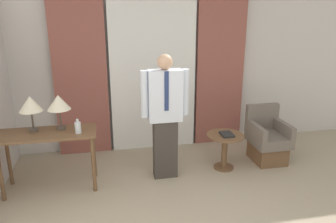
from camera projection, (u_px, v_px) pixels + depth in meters
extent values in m
cube|color=beige|center=(152.00, 69.00, 5.49)|extent=(10.00, 0.06, 2.70)
cube|color=white|center=(153.00, 74.00, 5.39)|extent=(1.41, 0.06, 2.58)
cube|color=brown|center=(81.00, 77.00, 5.16)|extent=(0.83, 0.06, 2.58)
cube|color=brown|center=(220.00, 71.00, 5.61)|extent=(0.83, 0.06, 2.58)
cube|color=brown|center=(47.00, 134.00, 4.22)|extent=(1.25, 0.53, 0.03)
cylinder|color=brown|center=(0.00, 173.00, 4.04)|extent=(0.05, 0.05, 0.77)
cylinder|color=brown|center=(93.00, 165.00, 4.26)|extent=(0.05, 0.05, 0.77)
cylinder|color=brown|center=(9.00, 159.00, 4.42)|extent=(0.05, 0.05, 0.77)
cylinder|color=brown|center=(94.00, 152.00, 4.64)|extent=(0.05, 0.05, 0.77)
cylinder|color=#4C4238|center=(34.00, 130.00, 4.26)|extent=(0.12, 0.12, 0.04)
cylinder|color=#4C4238|center=(32.00, 120.00, 4.22)|extent=(0.02, 0.02, 0.23)
cone|color=beige|center=(30.00, 104.00, 4.16)|extent=(0.30, 0.30, 0.20)
cylinder|color=#4C4238|center=(61.00, 128.00, 4.33)|extent=(0.12, 0.12, 0.04)
cylinder|color=#4C4238|center=(60.00, 118.00, 4.29)|extent=(0.02, 0.02, 0.23)
cone|color=beige|center=(59.00, 102.00, 4.22)|extent=(0.30, 0.30, 0.20)
cylinder|color=silver|center=(78.00, 128.00, 4.18)|extent=(0.08, 0.08, 0.15)
cylinder|color=silver|center=(77.00, 121.00, 4.15)|extent=(0.03, 0.03, 0.04)
cube|color=#38332D|center=(165.00, 149.00, 4.64)|extent=(0.33, 0.18, 0.85)
cube|color=silver|center=(165.00, 96.00, 4.40)|extent=(0.46, 0.21, 0.71)
cube|color=navy|center=(167.00, 91.00, 4.27)|extent=(0.06, 0.01, 0.53)
cylinder|color=silver|center=(144.00, 94.00, 4.34)|extent=(0.10, 0.10, 0.64)
cylinder|color=silver|center=(185.00, 92.00, 4.44)|extent=(0.10, 0.10, 0.64)
sphere|color=tan|center=(165.00, 62.00, 4.26)|extent=(0.20, 0.20, 0.20)
cube|color=brown|center=(267.00, 152.00, 5.19)|extent=(0.46, 0.53, 0.29)
cube|color=#665B51|center=(268.00, 139.00, 5.12)|extent=(0.54, 0.62, 0.16)
cube|color=#665B51|center=(262.00, 116.00, 5.29)|extent=(0.54, 0.10, 0.41)
cube|color=#665B51|center=(256.00, 130.00, 5.03)|extent=(0.08, 0.62, 0.18)
cube|color=#665B51|center=(283.00, 128.00, 5.12)|extent=(0.08, 0.62, 0.18)
cylinder|color=brown|center=(224.00, 167.00, 4.99)|extent=(0.30, 0.30, 0.02)
cylinder|color=brown|center=(224.00, 152.00, 4.92)|extent=(0.09, 0.09, 0.52)
cylinder|color=brown|center=(225.00, 135.00, 4.84)|extent=(0.55, 0.55, 0.02)
cube|color=black|center=(227.00, 134.00, 4.80)|extent=(0.17, 0.23, 0.03)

